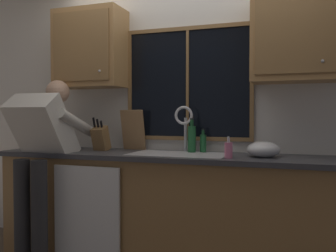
{
  "coord_description": "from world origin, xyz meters",
  "views": [
    {
      "loc": [
        0.86,
        -3.2,
        1.24
      ],
      "look_at": [
        -0.14,
        -0.3,
        1.15
      ],
      "focal_mm": 39.33,
      "sensor_mm": 36.0,
      "label": 1
    }
  ],
  "objects_px": {
    "knife_block": "(101,139)",
    "bottle_green_glass": "(192,138)",
    "person_standing": "(42,148)",
    "bottle_tall_clear": "(203,143)",
    "mixing_bowl": "(263,150)",
    "cutting_board": "(133,130)",
    "soap_dispenser": "(228,150)"
  },
  "relations": [
    {
      "from": "mixing_bowl",
      "to": "bottle_tall_clear",
      "type": "height_order",
      "value": "bottle_tall_clear"
    },
    {
      "from": "knife_block",
      "to": "mixing_bowl",
      "type": "distance_m",
      "value": 1.44
    },
    {
      "from": "cutting_board",
      "to": "mixing_bowl",
      "type": "distance_m",
      "value": 1.21
    },
    {
      "from": "knife_block",
      "to": "mixing_bowl",
      "type": "relative_size",
      "value": 1.28
    },
    {
      "from": "person_standing",
      "to": "bottle_green_glass",
      "type": "xyz_separation_m",
      "value": [
        1.19,
        0.47,
        0.08
      ]
    },
    {
      "from": "mixing_bowl",
      "to": "bottle_green_glass",
      "type": "relative_size",
      "value": 0.85
    },
    {
      "from": "soap_dispenser",
      "to": "bottle_tall_clear",
      "type": "relative_size",
      "value": 0.81
    },
    {
      "from": "knife_block",
      "to": "soap_dispenser",
      "type": "bearing_deg",
      "value": -10.18
    },
    {
      "from": "knife_block",
      "to": "bottle_green_glass",
      "type": "xyz_separation_m",
      "value": [
        0.83,
        0.11,
        0.01
      ]
    },
    {
      "from": "bottle_green_glass",
      "to": "cutting_board",
      "type": "bearing_deg",
      "value": 174.97
    },
    {
      "from": "person_standing",
      "to": "knife_block",
      "type": "relative_size",
      "value": 4.84
    },
    {
      "from": "soap_dispenser",
      "to": "knife_block",
      "type": "bearing_deg",
      "value": 169.82
    },
    {
      "from": "bottle_tall_clear",
      "to": "mixing_bowl",
      "type": "bearing_deg",
      "value": -19.92
    },
    {
      "from": "knife_block",
      "to": "mixing_bowl",
      "type": "height_order",
      "value": "knife_block"
    },
    {
      "from": "bottle_green_glass",
      "to": "soap_dispenser",
      "type": "bearing_deg",
      "value": -40.86
    },
    {
      "from": "knife_block",
      "to": "cutting_board",
      "type": "relative_size",
      "value": 0.85
    },
    {
      "from": "bottle_tall_clear",
      "to": "soap_dispenser",
      "type": "bearing_deg",
      "value": -52.04
    },
    {
      "from": "bottle_green_glass",
      "to": "bottle_tall_clear",
      "type": "distance_m",
      "value": 0.11
    },
    {
      "from": "bottle_tall_clear",
      "to": "cutting_board",
      "type": "bearing_deg",
      "value": 178.94
    },
    {
      "from": "person_standing",
      "to": "bottle_green_glass",
      "type": "bearing_deg",
      "value": 21.7
    },
    {
      "from": "person_standing",
      "to": "bottle_tall_clear",
      "type": "bearing_deg",
      "value": 21.78
    },
    {
      "from": "cutting_board",
      "to": "person_standing",
      "type": "bearing_deg",
      "value": -139.36
    },
    {
      "from": "knife_block",
      "to": "soap_dispenser",
      "type": "height_order",
      "value": "knife_block"
    },
    {
      "from": "knife_block",
      "to": "bottle_tall_clear",
      "type": "distance_m",
      "value": 0.93
    },
    {
      "from": "person_standing",
      "to": "mixing_bowl",
      "type": "bearing_deg",
      "value": 10.13
    },
    {
      "from": "mixing_bowl",
      "to": "cutting_board",
      "type": "bearing_deg",
      "value": 170.39
    },
    {
      "from": "knife_block",
      "to": "mixing_bowl",
      "type": "bearing_deg",
      "value": -1.75
    },
    {
      "from": "cutting_board",
      "to": "bottle_tall_clear",
      "type": "relative_size",
      "value": 1.84
    },
    {
      "from": "knife_block",
      "to": "bottle_tall_clear",
      "type": "relative_size",
      "value": 1.57
    },
    {
      "from": "cutting_board",
      "to": "mixing_bowl",
      "type": "bearing_deg",
      "value": -9.61
    },
    {
      "from": "bottle_tall_clear",
      "to": "person_standing",
      "type": "bearing_deg",
      "value": -158.22
    },
    {
      "from": "person_standing",
      "to": "mixing_bowl",
      "type": "relative_size",
      "value": 6.18
    }
  ]
}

